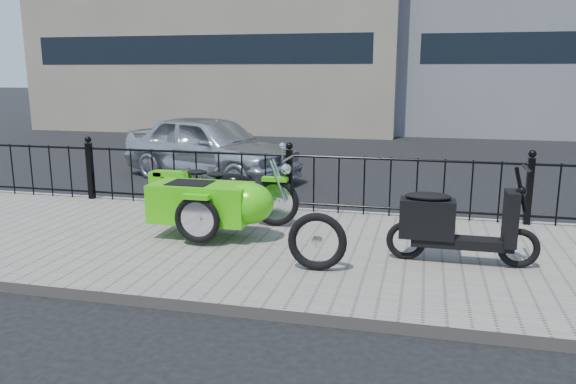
% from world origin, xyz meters
% --- Properties ---
extents(ground, '(120.00, 120.00, 0.00)m').
position_xyz_m(ground, '(0.00, 0.00, 0.00)').
color(ground, black).
rests_on(ground, ground).
extents(sidewalk, '(30.00, 3.80, 0.12)m').
position_xyz_m(sidewalk, '(0.00, -0.50, 0.06)').
color(sidewalk, gray).
rests_on(sidewalk, ground).
extents(curb, '(30.00, 0.10, 0.12)m').
position_xyz_m(curb, '(0.00, 1.44, 0.06)').
color(curb, gray).
rests_on(curb, ground).
extents(iron_fence, '(14.11, 0.11, 1.08)m').
position_xyz_m(iron_fence, '(0.00, 1.30, 0.59)').
color(iron_fence, black).
rests_on(iron_fence, sidewalk).
extents(motorcycle_sidecar, '(2.28, 1.48, 0.98)m').
position_xyz_m(motorcycle_sidecar, '(-0.60, -0.25, 0.59)').
color(motorcycle_sidecar, black).
rests_on(motorcycle_sidecar, sidewalk).
extents(scooter, '(1.69, 0.49, 1.14)m').
position_xyz_m(scooter, '(2.37, -0.66, 0.56)').
color(scooter, black).
rests_on(scooter, sidewalk).
extents(spare_tire, '(0.66, 0.12, 0.66)m').
position_xyz_m(spare_tire, '(0.93, -1.28, 0.45)').
color(spare_tire, black).
rests_on(spare_tire, sidewalk).
extents(sedan_car, '(4.37, 2.96, 1.38)m').
position_xyz_m(sedan_car, '(-2.39, 4.04, 0.69)').
color(sedan_car, silver).
rests_on(sedan_car, ground).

